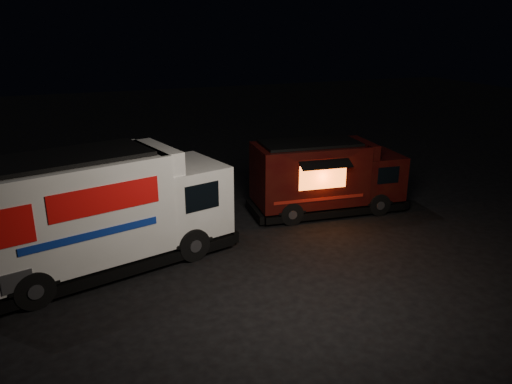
{
  "coord_description": "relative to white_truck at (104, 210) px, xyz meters",
  "views": [
    {
      "loc": [
        -4.8,
        -12.93,
        6.61
      ],
      "look_at": [
        0.98,
        2.0,
        1.17
      ],
      "focal_mm": 35.0,
      "sensor_mm": 36.0,
      "label": 1
    }
  ],
  "objects": [
    {
      "name": "ground",
      "position": [
        4.07,
        -0.65,
        -1.69
      ],
      "size": [
        80.0,
        80.0,
        0.0
      ],
      "primitive_type": "plane",
      "color": "black",
      "rests_on": "ground"
    },
    {
      "name": "white_truck",
      "position": [
        0.0,
        0.0,
        0.0
      ],
      "size": [
        7.87,
        4.39,
        3.38
      ],
      "primitive_type": null,
      "rotation": [
        0.0,
        0.0,
        0.26
      ],
      "color": "white",
      "rests_on": "ground"
    },
    {
      "name": "red_truck",
      "position": [
        7.97,
        1.63,
        -0.36
      ],
      "size": [
        5.88,
        2.62,
        2.66
      ],
      "primitive_type": null,
      "rotation": [
        0.0,
        0.0,
        -0.09
      ],
      "color": "#340E09",
      "rests_on": "ground"
    }
  ]
}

